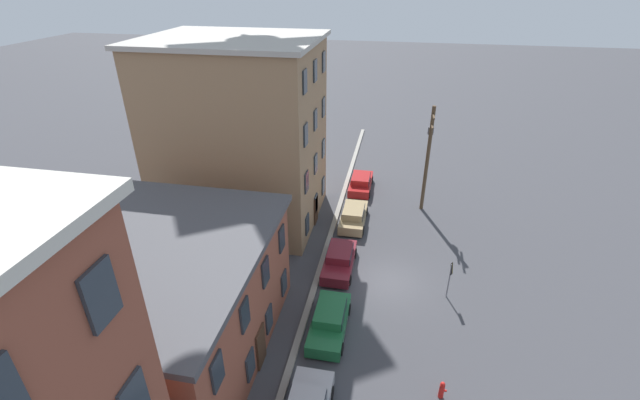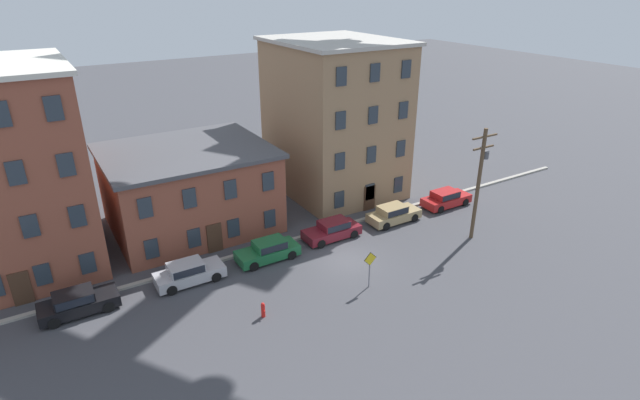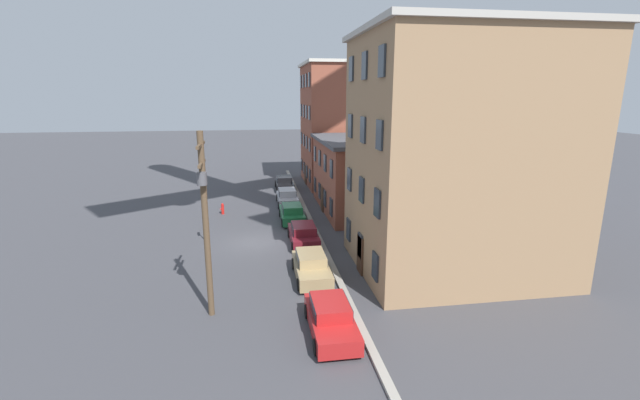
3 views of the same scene
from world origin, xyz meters
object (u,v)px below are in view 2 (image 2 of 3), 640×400
(car_red, at_px, (446,198))
(fire_hydrant, at_px, (263,310))
(car_tan, at_px, (393,213))
(car_maroon, at_px, (332,229))
(utility_pole, at_px, (480,178))
(car_black, at_px, (77,302))
(car_silver, at_px, (188,272))
(caution_sign, at_px, (370,264))
(car_green, at_px, (268,250))

(car_red, height_order, fire_hydrant, car_red)
(car_tan, bearing_deg, car_maroon, 177.73)
(fire_hydrant, bearing_deg, car_maroon, 34.89)
(car_tan, xyz_separation_m, utility_pole, (3.45, -5.19, 4.07))
(car_red, bearing_deg, car_tan, -179.45)
(car_red, xyz_separation_m, utility_pole, (-2.36, -5.25, 4.07))
(car_black, relative_size, car_tan, 1.00)
(car_silver, height_order, car_tan, same)
(car_silver, distance_m, car_maroon, 11.17)
(car_black, height_order, car_silver, same)
(car_maroon, bearing_deg, car_silver, -178.92)
(car_black, distance_m, caution_sign, 17.60)
(car_tan, relative_size, car_red, 1.00)
(car_black, bearing_deg, utility_pole, -11.40)
(utility_pole, xyz_separation_m, fire_hydrant, (-17.75, -0.60, -4.34))
(car_maroon, height_order, car_tan, same)
(car_silver, bearing_deg, car_black, 178.14)
(car_maroon, bearing_deg, car_black, 179.99)
(car_silver, distance_m, fire_hydrant, 6.34)
(car_black, bearing_deg, car_green, -1.36)
(utility_pole, bearing_deg, car_tan, 123.61)
(car_maroon, height_order, car_red, same)
(caution_sign, bearing_deg, fire_hydrant, 174.13)
(car_green, relative_size, car_red, 1.00)
(car_black, height_order, car_green, same)
(car_maroon, distance_m, caution_sign, 6.98)
(utility_pole, height_order, fire_hydrant, utility_pole)
(utility_pole, relative_size, fire_hydrant, 8.92)
(car_black, relative_size, fire_hydrant, 4.58)
(car_green, distance_m, utility_pole, 16.02)
(car_green, bearing_deg, car_tan, 0.32)
(fire_hydrant, bearing_deg, car_red, 16.21)
(car_black, relative_size, car_maroon, 1.00)
(car_black, xyz_separation_m, car_maroon, (17.76, -0.00, 0.00))
(caution_sign, xyz_separation_m, fire_hydrant, (-7.09, 0.73, -1.22))
(car_maroon, bearing_deg, car_red, -0.84)
(utility_pole, bearing_deg, car_silver, 165.61)
(car_tan, height_order, utility_pole, utility_pole)
(car_tan, relative_size, fire_hydrant, 4.58)
(car_green, relative_size, fire_hydrant, 4.58)
(fire_hydrant, bearing_deg, car_tan, 22.05)
(car_black, relative_size, car_red, 1.00)
(car_black, height_order, car_tan, same)
(car_silver, bearing_deg, caution_sign, -34.15)
(car_tan, distance_m, caution_sign, 9.77)
(car_green, bearing_deg, fire_hydrant, -118.66)
(utility_pole, bearing_deg, caution_sign, -172.91)
(car_silver, xyz_separation_m, utility_pole, (20.30, -5.21, 4.07))
(car_black, xyz_separation_m, caution_sign, (16.22, -6.75, 0.95))
(car_green, xyz_separation_m, car_maroon, (5.50, 0.29, 0.00))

